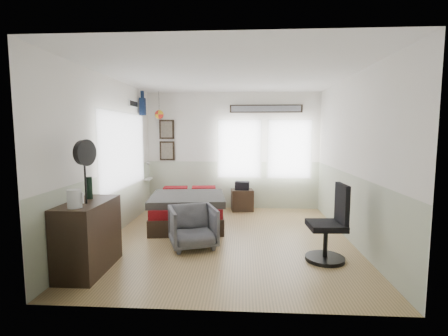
{
  "coord_description": "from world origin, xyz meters",
  "views": [
    {
      "loc": [
        0.24,
        -5.31,
        1.77
      ],
      "look_at": [
        -0.1,
        0.4,
        1.15
      ],
      "focal_mm": 26.0,
      "sensor_mm": 36.0,
      "label": 1
    }
  ],
  "objects": [
    {
      "name": "armchair",
      "position": [
        -0.53,
        -0.44,
        0.32
      ],
      "size": [
        0.88,
        0.9,
        0.64
      ],
      "primitive_type": "imported",
      "rotation": [
        0.0,
        0.0,
        0.35
      ],
      "color": "#4A4A50",
      "rests_on": "ground_plane"
    },
    {
      "name": "bottle",
      "position": [
        -1.79,
        -1.19,
        1.05
      ],
      "size": [
        0.07,
        0.07,
        0.29
      ],
      "primitive_type": "cylinder",
      "color": "black",
      "rests_on": "dresser"
    },
    {
      "name": "stand_fan",
      "position": [
        -1.69,
        -1.47,
        1.52
      ],
      "size": [
        0.16,
        0.32,
        0.79
      ],
      "rotation": [
        0.0,
        0.0,
        -0.26
      ],
      "color": "black",
      "rests_on": "dresser"
    },
    {
      "name": "kettle",
      "position": [
        -1.72,
        -1.71,
        1.01
      ],
      "size": [
        0.19,
        0.16,
        0.22
      ],
      "rotation": [
        0.0,
        0.0,
        -0.21
      ],
      "color": "silver",
      "rests_on": "dresser"
    },
    {
      "name": "room_shell",
      "position": [
        -0.08,
        0.19,
        1.61
      ],
      "size": [
        4.02,
        4.52,
        2.71
      ],
      "color": "silver",
      "rests_on": "ground_plane"
    },
    {
      "name": "task_chair",
      "position": [
        1.45,
        -0.87,
        0.44
      ],
      "size": [
        0.54,
        0.54,
        1.08
      ],
      "rotation": [
        0.0,
        0.0,
        0.05
      ],
      "color": "black",
      "rests_on": "ground_plane"
    },
    {
      "name": "ground_plane",
      "position": [
        0.0,
        0.0,
        -0.01
      ],
      "size": [
        4.0,
        4.5,
        0.01
      ],
      "primitive_type": "cube",
      "color": "olive"
    },
    {
      "name": "nightstand",
      "position": [
        0.22,
        1.99,
        0.24
      ],
      "size": [
        0.53,
        0.45,
        0.48
      ],
      "primitive_type": "cube",
      "rotation": [
        0.0,
        0.0,
        0.13
      ],
      "color": "#312318",
      "rests_on": "ground_plane"
    },
    {
      "name": "dresser",
      "position": [
        -1.74,
        -1.38,
        0.45
      ],
      "size": [
        0.48,
        1.0,
        0.9
      ],
      "primitive_type": "cube",
      "color": "#312318",
      "rests_on": "ground_plane"
    },
    {
      "name": "black_bag",
      "position": [
        0.22,
        1.99,
        0.58
      ],
      "size": [
        0.33,
        0.23,
        0.19
      ],
      "primitive_type": "cube",
      "rotation": [
        0.0,
        0.0,
        -0.09
      ],
      "color": "black",
      "rests_on": "nightstand"
    },
    {
      "name": "bed",
      "position": [
        -0.84,
        0.89,
        0.29
      ],
      "size": [
        1.52,
        2.01,
        0.6
      ],
      "rotation": [
        0.0,
        0.0,
        0.12
      ],
      "color": "#312318",
      "rests_on": "ground_plane"
    },
    {
      "name": "wall_decor",
      "position": [
        -1.1,
        1.96,
        2.1
      ],
      "size": [
        3.55,
        1.32,
        1.44
      ],
      "color": "black",
      "rests_on": "room_shell"
    }
  ]
}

